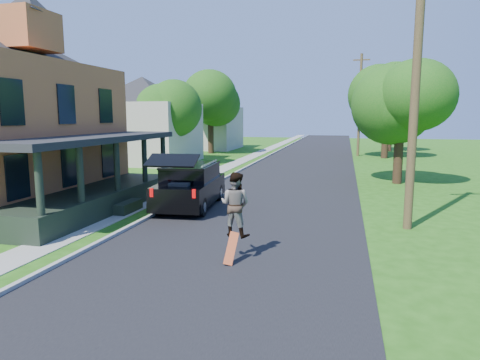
% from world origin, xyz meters
% --- Properties ---
extents(ground, '(140.00, 140.00, 0.00)m').
position_xyz_m(ground, '(0.00, 0.00, 0.00)').
color(ground, '#215110').
rests_on(ground, ground).
extents(street, '(8.00, 120.00, 0.02)m').
position_xyz_m(street, '(0.00, 20.00, 0.00)').
color(street, black).
rests_on(street, ground).
extents(curb, '(0.15, 120.00, 0.12)m').
position_xyz_m(curb, '(-4.05, 20.00, 0.00)').
color(curb, gray).
rests_on(curb, ground).
extents(sidewalk, '(1.30, 120.00, 0.03)m').
position_xyz_m(sidewalk, '(-5.60, 20.00, 0.00)').
color(sidewalk, gray).
rests_on(sidewalk, ground).
extents(front_walk, '(6.50, 1.20, 0.03)m').
position_xyz_m(front_walk, '(-9.50, 6.00, 0.00)').
color(front_walk, gray).
rests_on(front_walk, ground).
extents(neighbor_house_mid, '(12.78, 12.78, 8.30)m').
position_xyz_m(neighbor_house_mid, '(-13.50, 24.00, 4.19)').
color(neighbor_house_mid, beige).
rests_on(neighbor_house_mid, ground).
extents(neighbor_house_far, '(12.78, 12.78, 8.30)m').
position_xyz_m(neighbor_house_far, '(-13.50, 40.00, 4.19)').
color(neighbor_house_far, beige).
rests_on(neighbor_house_far, ground).
extents(black_suv, '(2.48, 5.52, 2.51)m').
position_xyz_m(black_suv, '(-3.20, 7.51, 0.96)').
color(black_suv, black).
rests_on(black_suv, ground).
extents(skateboarder, '(0.98, 0.83, 1.78)m').
position_xyz_m(skateboarder, '(0.35, 1.50, 1.53)').
color(skateboarder, black).
rests_on(skateboarder, ground).
extents(skateboard, '(0.31, 0.60, 0.83)m').
position_xyz_m(skateboard, '(0.37, 1.01, 0.40)').
color(skateboard, '#99320D').
rests_on(skateboard, ground).
extents(tree_left_mid, '(6.17, 6.34, 7.67)m').
position_xyz_m(tree_left_mid, '(-10.52, 22.71, 4.98)').
color(tree_left_mid, black).
rests_on(tree_left_mid, ground).
extents(tree_left_far, '(6.14, 5.86, 8.87)m').
position_xyz_m(tree_left_far, '(-10.66, 33.80, 5.89)').
color(tree_left_far, black).
rests_on(tree_left_far, ground).
extents(tree_right_near, '(5.71, 5.45, 7.64)m').
position_xyz_m(tree_right_near, '(6.24, 16.73, 4.93)').
color(tree_right_near, black).
rests_on(tree_right_near, ground).
extents(tree_right_mid, '(6.01, 5.90, 9.62)m').
position_xyz_m(tree_right_mid, '(6.83, 32.62, 6.50)').
color(tree_right_mid, black).
rests_on(tree_right_mid, ground).
extents(tree_right_far, '(7.00, 6.79, 8.48)m').
position_xyz_m(tree_right_far, '(8.05, 41.41, 5.39)').
color(tree_right_far, black).
rests_on(tree_right_far, ground).
extents(utility_pole_near, '(1.78, 0.70, 11.60)m').
position_xyz_m(utility_pole_near, '(5.46, 6.00, 5.97)').
color(utility_pole_near, '#43331F').
rests_on(utility_pole_near, ground).
extents(utility_pole_far, '(1.60, 0.27, 9.88)m').
position_xyz_m(utility_pole_far, '(4.50, 34.29, 5.08)').
color(utility_pole_far, '#43331F').
rests_on(utility_pole_far, ground).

